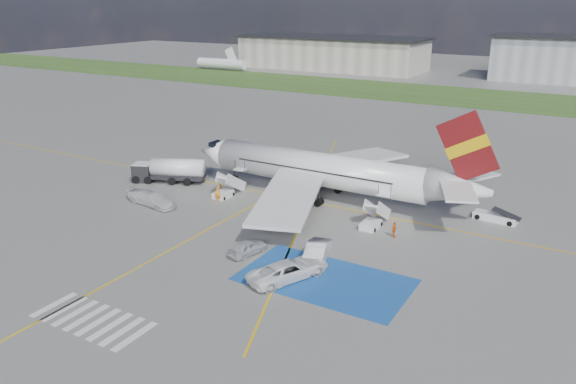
{
  "coord_description": "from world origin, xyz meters",
  "views": [
    {
      "loc": [
        28.33,
        -41.41,
        22.04
      ],
      "look_at": [
        1.22,
        4.97,
        3.5
      ],
      "focal_mm": 35.0,
      "sensor_mm": 36.0,
      "label": 1
    }
  ],
  "objects_px": {
    "car_silver_b": "(318,249)",
    "airliner": "(330,171)",
    "fuel_tanker": "(170,172)",
    "gpu_cart": "(171,174)",
    "van_white_a": "(289,267)",
    "car_silver_a": "(248,248)",
    "van_white_b": "(151,196)",
    "belt_loader": "(496,218)"
  },
  "relations": [
    {
      "from": "belt_loader",
      "to": "van_white_a",
      "type": "height_order",
      "value": "van_white_a"
    },
    {
      "from": "gpu_cart",
      "to": "van_white_b",
      "type": "height_order",
      "value": "van_white_b"
    },
    {
      "from": "car_silver_b",
      "to": "van_white_b",
      "type": "bearing_deg",
      "value": -23.0
    },
    {
      "from": "airliner",
      "to": "van_white_a",
      "type": "height_order",
      "value": "airliner"
    },
    {
      "from": "belt_loader",
      "to": "van_white_a",
      "type": "relative_size",
      "value": 0.86
    },
    {
      "from": "airliner",
      "to": "car_silver_b",
      "type": "bearing_deg",
      "value": -67.34
    },
    {
      "from": "car_silver_b",
      "to": "van_white_a",
      "type": "distance_m",
      "value": 4.7
    },
    {
      "from": "airliner",
      "to": "car_silver_a",
      "type": "xyz_separation_m",
      "value": [
        0.23,
        -17.15,
        -2.72
      ]
    },
    {
      "from": "airliner",
      "to": "car_silver_a",
      "type": "distance_m",
      "value": 17.37
    },
    {
      "from": "car_silver_a",
      "to": "van_white_a",
      "type": "bearing_deg",
      "value": 171.17
    },
    {
      "from": "airliner",
      "to": "car_silver_b",
      "type": "distance_m",
      "value": 16.01
    },
    {
      "from": "fuel_tanker",
      "to": "van_white_b",
      "type": "bearing_deg",
      "value": -85.28
    },
    {
      "from": "belt_loader",
      "to": "van_white_a",
      "type": "xyz_separation_m",
      "value": [
        -12.27,
        -22.0,
        0.69
      ]
    },
    {
      "from": "fuel_tanker",
      "to": "van_white_a",
      "type": "distance_m",
      "value": 29.97
    },
    {
      "from": "fuel_tanker",
      "to": "car_silver_b",
      "type": "height_order",
      "value": "fuel_tanker"
    },
    {
      "from": "airliner",
      "to": "car_silver_a",
      "type": "height_order",
      "value": "airliner"
    },
    {
      "from": "car_silver_b",
      "to": "van_white_b",
      "type": "height_order",
      "value": "van_white_b"
    },
    {
      "from": "fuel_tanker",
      "to": "gpu_cart",
      "type": "distance_m",
      "value": 0.77
    },
    {
      "from": "fuel_tanker",
      "to": "airliner",
      "type": "bearing_deg",
      "value": -10.28
    },
    {
      "from": "car_silver_a",
      "to": "van_white_b",
      "type": "bearing_deg",
      "value": -5.52
    },
    {
      "from": "airliner",
      "to": "car_silver_b",
      "type": "relative_size",
      "value": 7.18
    },
    {
      "from": "airliner",
      "to": "car_silver_a",
      "type": "relative_size",
      "value": 9.3
    },
    {
      "from": "van_white_a",
      "to": "car_silver_b",
      "type": "bearing_deg",
      "value": -70.13
    },
    {
      "from": "car_silver_b",
      "to": "fuel_tanker",
      "type": "bearing_deg",
      "value": -37.05
    },
    {
      "from": "van_white_b",
      "to": "belt_loader",
      "type": "bearing_deg",
      "value": -59.65
    },
    {
      "from": "airliner",
      "to": "gpu_cart",
      "type": "xyz_separation_m",
      "value": [
        -20.54,
        -3.93,
        -2.55
      ]
    },
    {
      "from": "fuel_tanker",
      "to": "gpu_cart",
      "type": "relative_size",
      "value": 3.67
    },
    {
      "from": "car_silver_b",
      "to": "van_white_a",
      "type": "relative_size",
      "value": 0.92
    },
    {
      "from": "belt_loader",
      "to": "van_white_a",
      "type": "bearing_deg",
      "value": -114.19
    },
    {
      "from": "gpu_cart",
      "to": "belt_loader",
      "type": "height_order",
      "value": "gpu_cart"
    },
    {
      "from": "car_silver_b",
      "to": "airliner",
      "type": "bearing_deg",
      "value": -83.45
    },
    {
      "from": "gpu_cart",
      "to": "car_silver_a",
      "type": "distance_m",
      "value": 24.62
    },
    {
      "from": "gpu_cart",
      "to": "belt_loader",
      "type": "xyz_separation_m",
      "value": [
        38.6,
        6.66,
        -0.49
      ]
    },
    {
      "from": "van_white_a",
      "to": "airliner",
      "type": "bearing_deg",
      "value": -49.72
    },
    {
      "from": "belt_loader",
      "to": "car_silver_a",
      "type": "xyz_separation_m",
      "value": [
        -17.83,
        -19.88,
        0.32
      ]
    },
    {
      "from": "belt_loader",
      "to": "van_white_b",
      "type": "height_order",
      "value": "van_white_b"
    },
    {
      "from": "gpu_cart",
      "to": "fuel_tanker",
      "type": "bearing_deg",
      "value": -80.31
    },
    {
      "from": "car_silver_a",
      "to": "airliner",
      "type": "bearing_deg",
      "value": -77.15
    },
    {
      "from": "gpu_cart",
      "to": "van_white_a",
      "type": "distance_m",
      "value": 30.47
    },
    {
      "from": "fuel_tanker",
      "to": "car_silver_b",
      "type": "relative_size",
      "value": 1.81
    },
    {
      "from": "car_silver_b",
      "to": "van_white_a",
      "type": "xyz_separation_m",
      "value": [
        -0.3,
        -4.69,
        0.2
      ]
    },
    {
      "from": "van_white_b",
      "to": "van_white_a",
      "type": "bearing_deg",
      "value": -101.0
    }
  ]
}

